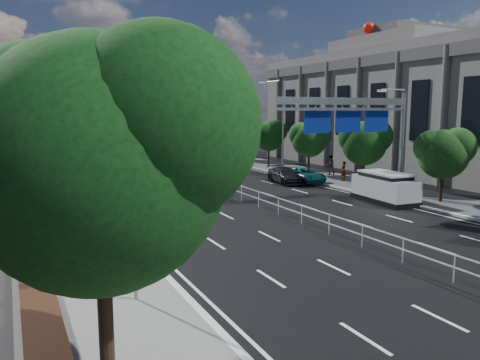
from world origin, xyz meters
TOP-DOWN VIEW (x-y plane):
  - ground at (0.00, 0.00)m, footprint 160.00×160.00m
  - sidewalk_near at (-11.50, 0.00)m, footprint 5.00×140.00m
  - kerb_near at (-9.00, 0.00)m, footprint 0.25×140.00m
  - median_fence at (0.00, 22.50)m, footprint 0.05×85.00m
  - hedge_near at (-13.30, 5.00)m, footprint 1.00×36.00m
  - toilet_sign at (-10.95, 0.00)m, footprint 1.62×0.18m
  - overhead_gantry at (6.74, 10.05)m, footprint 10.24×0.38m
  - streetlight_far at (10.50, 26.00)m, footprint 2.78×2.40m
  - civic_hall at (23.72, 22.00)m, footprint 14.40×36.00m
  - near_tree_big at (-12.13, -4.53)m, footprint 5.72×5.33m
  - near_tree_back at (-11.94, 17.97)m, footprint 4.84×4.51m
  - far_tree_c at (11.24, 6.98)m, footprint 3.52×3.28m
  - far_tree_d at (11.25, 14.48)m, footprint 3.85×3.59m
  - far_tree_e at (11.25, 21.98)m, footprint 3.63×3.38m
  - far_tree_f at (11.24, 29.48)m, footprint 3.52×3.28m
  - far_tree_g at (11.25, 36.98)m, footprint 3.96×3.69m
  - far_tree_h at (11.24, 44.48)m, footprint 3.41×3.18m
  - white_minivan at (-2.49, 19.00)m, footprint 2.66×5.24m
  - red_bus at (-4.06, 46.70)m, footprint 3.77×10.72m
  - near_car_silver at (-4.94, 37.28)m, footprint 1.99×4.14m
  - near_car_dark at (-3.56, 49.99)m, footprint 1.86×4.31m
  - silver_minivan at (8.30, 9.01)m, footprint 2.44×4.95m
  - parked_car_teal at (8.30, 18.57)m, footprint 2.57×4.68m
  - parked_car_dark at (6.79, 19.00)m, footprint 2.31×4.64m
  - pedestrian_a at (11.28, 17.02)m, footprint 0.70×0.59m
  - pedestrian_b at (12.57, 20.53)m, footprint 1.04×0.92m

SIDE VIEW (x-z plane):
  - ground at x=0.00m, z-range 0.00..0.00m
  - sidewalk_near at x=-11.50m, z-range 0.00..0.14m
  - kerb_near at x=-9.00m, z-range -0.01..0.15m
  - hedge_near at x=-13.30m, z-range 0.14..0.58m
  - median_fence at x=0.00m, z-range 0.01..1.04m
  - parked_car_teal at x=8.30m, z-range 0.00..1.24m
  - parked_car_dark at x=6.79m, z-range 0.00..1.30m
  - near_car_silver at x=-4.94m, z-range 0.00..1.36m
  - near_car_dark at x=-3.56m, z-range 0.00..1.38m
  - pedestrian_a at x=11.28m, z-range 0.14..1.77m
  - silver_minivan at x=8.30m, z-range -0.02..1.98m
  - pedestrian_b at x=12.57m, z-range 0.14..1.94m
  - white_minivan at x=-2.49m, z-range -0.02..2.18m
  - red_bus at x=-4.06m, z-range 0.07..3.20m
  - toilet_sign at x=-10.95m, z-range 0.77..5.11m
  - far_tree_h at x=11.24m, z-range 0.97..5.88m
  - far_tree_c at x=11.24m, z-range 0.95..5.90m
  - far_tree_f at x=11.24m, z-range 0.98..6.00m
  - far_tree_e at x=11.25m, z-range 0.99..6.12m
  - far_tree_d at x=11.25m, z-range 1.02..6.36m
  - far_tree_g at x=11.25m, z-range 1.03..6.48m
  - near_tree_back at x=-11.94m, z-range 1.27..7.96m
  - streetlight_far at x=10.50m, z-range 0.71..9.71m
  - near_tree_big at x=-12.13m, z-range 1.42..9.13m
  - overhead_gantry at x=6.74m, z-range 1.88..9.33m
  - civic_hall at x=23.72m, z-range -0.91..13.44m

